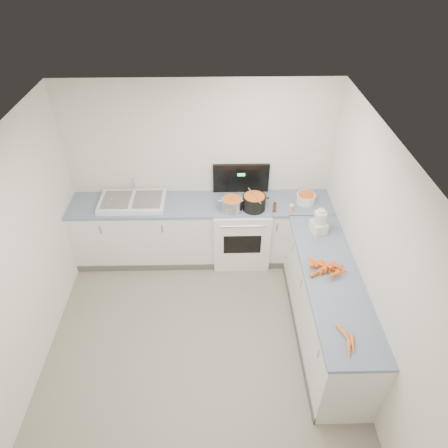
{
  "coord_description": "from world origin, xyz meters",
  "views": [
    {
      "loc": [
        0.22,
        -2.66,
        4.01
      ],
      "look_at": [
        0.3,
        1.1,
        1.05
      ],
      "focal_mm": 32.0,
      "sensor_mm": 36.0,
      "label": 1
    }
  ],
  "objects_px": {
    "stove": "(241,230)",
    "sink": "(132,201)",
    "food_processor": "(319,222)",
    "extract_bottle": "(274,208)",
    "black_pot": "(254,203)",
    "spice_jar": "(291,208)",
    "mixing_bowl": "(306,198)",
    "steel_pot": "(232,205)"
  },
  "relations": [
    {
      "from": "steel_pot",
      "to": "spice_jar",
      "type": "height_order",
      "value": "steel_pot"
    },
    {
      "from": "stove",
      "to": "food_processor",
      "type": "relative_size",
      "value": 4.21
    },
    {
      "from": "extract_bottle",
      "to": "spice_jar",
      "type": "relative_size",
      "value": 1.49
    },
    {
      "from": "spice_jar",
      "to": "steel_pot",
      "type": "bearing_deg",
      "value": 177.56
    },
    {
      "from": "sink",
      "to": "black_pot",
      "type": "relative_size",
      "value": 2.87
    },
    {
      "from": "stove",
      "to": "sink",
      "type": "relative_size",
      "value": 1.58
    },
    {
      "from": "steel_pot",
      "to": "spice_jar",
      "type": "xyz_separation_m",
      "value": [
        0.77,
        -0.03,
        -0.04
      ]
    },
    {
      "from": "steel_pot",
      "to": "black_pot",
      "type": "relative_size",
      "value": 0.91
    },
    {
      "from": "black_pot",
      "to": "extract_bottle",
      "type": "relative_size",
      "value": 2.49
    },
    {
      "from": "mixing_bowl",
      "to": "extract_bottle",
      "type": "distance_m",
      "value": 0.49
    },
    {
      "from": "stove",
      "to": "sink",
      "type": "height_order",
      "value": "stove"
    },
    {
      "from": "sink",
      "to": "steel_pot",
      "type": "bearing_deg",
      "value": -7.54
    },
    {
      "from": "black_pot",
      "to": "mixing_bowl",
      "type": "relative_size",
      "value": 1.19
    },
    {
      "from": "sink",
      "to": "extract_bottle",
      "type": "relative_size",
      "value": 7.16
    },
    {
      "from": "spice_jar",
      "to": "food_processor",
      "type": "height_order",
      "value": "food_processor"
    },
    {
      "from": "stove",
      "to": "mixing_bowl",
      "type": "bearing_deg",
      "value": 0.62
    },
    {
      "from": "steel_pot",
      "to": "black_pot",
      "type": "height_order",
      "value": "black_pot"
    },
    {
      "from": "black_pot",
      "to": "extract_bottle",
      "type": "height_order",
      "value": "black_pot"
    },
    {
      "from": "extract_bottle",
      "to": "spice_jar",
      "type": "height_order",
      "value": "extract_bottle"
    },
    {
      "from": "steel_pot",
      "to": "mixing_bowl",
      "type": "distance_m",
      "value": 1.01
    },
    {
      "from": "extract_bottle",
      "to": "stove",
      "type": "bearing_deg",
      "value": 153.96
    },
    {
      "from": "extract_bottle",
      "to": "food_processor",
      "type": "bearing_deg",
      "value": -41.04
    },
    {
      "from": "black_pot",
      "to": "extract_bottle",
      "type": "distance_m",
      "value": 0.27
    },
    {
      "from": "sink",
      "to": "mixing_bowl",
      "type": "xyz_separation_m",
      "value": [
        2.3,
        -0.01,
        0.02
      ]
    },
    {
      "from": "stove",
      "to": "black_pot",
      "type": "bearing_deg",
      "value": -40.3
    },
    {
      "from": "food_processor",
      "to": "black_pot",
      "type": "bearing_deg",
      "value": 146.44
    },
    {
      "from": "sink",
      "to": "black_pot",
      "type": "xyz_separation_m",
      "value": [
        1.6,
        -0.14,
        0.05
      ]
    },
    {
      "from": "stove",
      "to": "steel_pot",
      "type": "height_order",
      "value": "stove"
    },
    {
      "from": "stove",
      "to": "spice_jar",
      "type": "relative_size",
      "value": 16.81
    },
    {
      "from": "stove",
      "to": "steel_pot",
      "type": "relative_size",
      "value": 4.97
    },
    {
      "from": "extract_bottle",
      "to": "food_processor",
      "type": "height_order",
      "value": "food_processor"
    },
    {
      "from": "mixing_bowl",
      "to": "spice_jar",
      "type": "xyz_separation_m",
      "value": [
        -0.22,
        -0.2,
        -0.02
      ]
    },
    {
      "from": "sink",
      "to": "black_pot",
      "type": "distance_m",
      "value": 1.61
    },
    {
      "from": "steel_pot",
      "to": "mixing_bowl",
      "type": "relative_size",
      "value": 1.09
    },
    {
      "from": "mixing_bowl",
      "to": "stove",
      "type": "bearing_deg",
      "value": -179.38
    },
    {
      "from": "sink",
      "to": "extract_bottle",
      "type": "height_order",
      "value": "sink"
    },
    {
      "from": "steel_pot",
      "to": "sink",
      "type": "bearing_deg",
      "value": 172.46
    },
    {
      "from": "stove",
      "to": "food_processor",
      "type": "bearing_deg",
      "value": -34.78
    },
    {
      "from": "mixing_bowl",
      "to": "extract_bottle",
      "type": "height_order",
      "value": "extract_bottle"
    },
    {
      "from": "food_processor",
      "to": "extract_bottle",
      "type": "bearing_deg",
      "value": 138.96
    },
    {
      "from": "sink",
      "to": "food_processor",
      "type": "relative_size",
      "value": 2.66
    },
    {
      "from": "steel_pot",
      "to": "food_processor",
      "type": "xyz_separation_m",
      "value": [
        1.03,
        -0.46,
        0.06
      ]
    }
  ]
}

